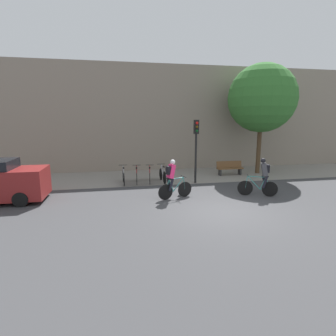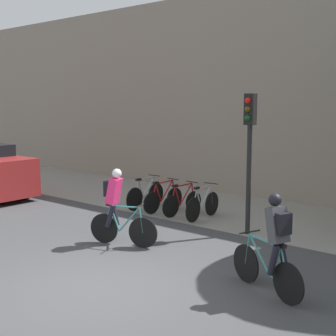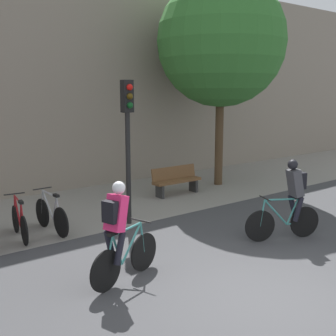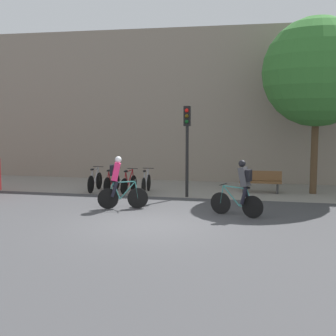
# 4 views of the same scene
# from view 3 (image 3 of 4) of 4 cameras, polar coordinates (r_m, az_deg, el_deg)

# --- Properties ---
(ground) EXTENTS (200.00, 200.00, 0.00)m
(ground) POSITION_cam_3_polar(r_m,az_deg,el_deg) (7.15, 13.96, -17.04)
(ground) COLOR #3D3D3F
(kerb_strip) EXTENTS (44.00, 4.50, 0.01)m
(kerb_strip) POSITION_cam_3_polar(r_m,az_deg,el_deg) (12.21, -11.57, -5.24)
(kerb_strip) COLOR gray
(kerb_strip) RESTS_ON ground
(building_facade) EXTENTS (44.00, 0.60, 7.23)m
(building_facade) POSITION_cam_3_polar(r_m,az_deg,el_deg) (14.12, -16.74, 11.45)
(building_facade) COLOR gray
(building_facade) RESTS_ON ground
(cyclist_pink) EXTENTS (1.65, 0.64, 1.79)m
(cyclist_pink) POSITION_cam_3_polar(r_m,az_deg,el_deg) (7.19, -6.65, -8.45)
(cyclist_pink) COLOR black
(cyclist_pink) RESTS_ON ground
(cyclist_grey) EXTENTS (1.70, 0.74, 1.79)m
(cyclist_grey) POSITION_cam_3_polar(r_m,az_deg,el_deg) (9.67, 16.34, -3.86)
(cyclist_grey) COLOR black
(cyclist_grey) RESTS_ON ground
(parked_bike_2) EXTENTS (0.46, 1.59, 0.96)m
(parked_bike_2) POSITION_cam_3_polar(r_m,az_deg,el_deg) (9.99, -19.47, -6.88)
(parked_bike_2) COLOR black
(parked_bike_2) RESTS_ON ground
(parked_bike_3) EXTENTS (0.46, 1.69, 0.98)m
(parked_bike_3) POSITION_cam_3_polar(r_m,az_deg,el_deg) (10.22, -15.54, -6.16)
(parked_bike_3) COLOR black
(parked_bike_3) RESTS_ON ground
(traffic_light_pole) EXTENTS (0.26, 0.30, 3.51)m
(traffic_light_pole) POSITION_cam_3_polar(r_m,az_deg,el_deg) (10.13, -5.47, 5.73)
(traffic_light_pole) COLOR black
(traffic_light_pole) RESTS_ON ground
(bench) EXTENTS (1.70, 0.44, 0.89)m
(bench) POSITION_cam_3_polar(r_m,az_deg,el_deg) (13.33, 1.11, -1.63)
(bench) COLOR brown
(bench) RESTS_ON ground
(street_tree_0) EXTENTS (4.30, 4.30, 7.01)m
(street_tree_0) POSITION_cam_3_polar(r_m,az_deg,el_deg) (14.68, 7.22, 16.56)
(street_tree_0) COLOR #4C3823
(street_tree_0) RESTS_ON ground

